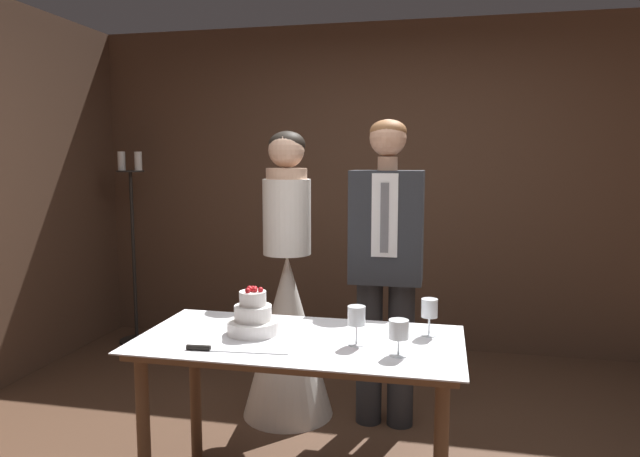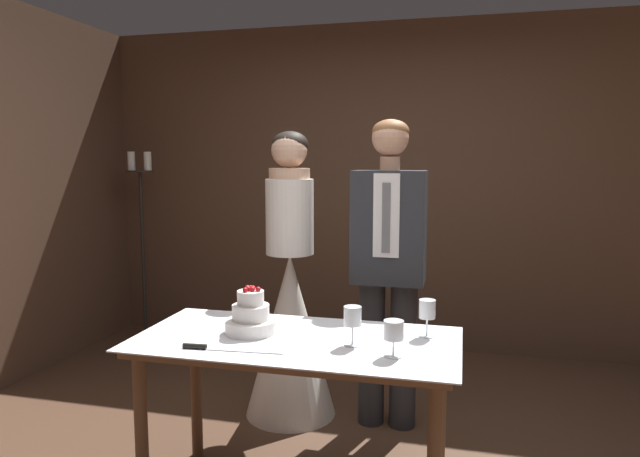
{
  "view_description": "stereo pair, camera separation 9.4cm",
  "coord_description": "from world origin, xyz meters",
  "px_view_note": "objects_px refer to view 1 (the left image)",
  "views": [
    {
      "loc": [
        0.41,
        -2.4,
        1.53
      ],
      "look_at": [
        -0.19,
        0.35,
        1.19
      ],
      "focal_mm": 32.0,
      "sensor_mm": 36.0,
      "label": 1
    },
    {
      "loc": [
        0.5,
        -2.38,
        1.53
      ],
      "look_at": [
        -0.19,
        0.35,
        1.19
      ],
      "focal_mm": 32.0,
      "sensor_mm": 36.0,
      "label": 2
    }
  ],
  "objects_px": {
    "cake_knife": "(217,349)",
    "bride": "(288,313)",
    "wine_glass_middle": "(399,331)",
    "tiered_cake": "(253,318)",
    "candle_stand": "(134,253)",
    "wine_glass_near": "(357,318)",
    "wine_glass_far": "(429,310)",
    "cake_table": "(299,360)",
    "groom": "(386,258)"
  },
  "relations": [
    {
      "from": "candle_stand",
      "to": "groom",
      "type": "bearing_deg",
      "value": -25.61
    },
    {
      "from": "cake_table",
      "to": "cake_knife",
      "type": "height_order",
      "value": "cake_knife"
    },
    {
      "from": "wine_glass_middle",
      "to": "wine_glass_far",
      "type": "relative_size",
      "value": 0.88
    },
    {
      "from": "cake_table",
      "to": "wine_glass_near",
      "type": "relative_size",
      "value": 8.45
    },
    {
      "from": "cake_table",
      "to": "wine_glass_middle",
      "type": "height_order",
      "value": "wine_glass_middle"
    },
    {
      "from": "bride",
      "to": "groom",
      "type": "bearing_deg",
      "value": -0.05
    },
    {
      "from": "cake_table",
      "to": "tiered_cake",
      "type": "xyz_separation_m",
      "value": [
        -0.22,
        0.03,
        0.17
      ]
    },
    {
      "from": "wine_glass_near",
      "to": "bride",
      "type": "xyz_separation_m",
      "value": [
        -0.54,
        0.89,
        -0.25
      ]
    },
    {
      "from": "cake_table",
      "to": "bride",
      "type": "xyz_separation_m",
      "value": [
        -0.29,
        0.86,
        -0.04
      ]
    },
    {
      "from": "wine_glass_near",
      "to": "cake_knife",
      "type": "bearing_deg",
      "value": -160.11
    },
    {
      "from": "cake_knife",
      "to": "candle_stand",
      "type": "relative_size",
      "value": 0.27
    },
    {
      "from": "wine_glass_far",
      "to": "bride",
      "type": "bearing_deg",
      "value": 140.46
    },
    {
      "from": "wine_glass_far",
      "to": "bride",
      "type": "xyz_separation_m",
      "value": [
        -0.84,
        0.69,
        -0.25
      ]
    },
    {
      "from": "tiered_cake",
      "to": "candle_stand",
      "type": "relative_size",
      "value": 0.15
    },
    {
      "from": "wine_glass_near",
      "to": "wine_glass_far",
      "type": "relative_size",
      "value": 1.0
    },
    {
      "from": "bride",
      "to": "cake_table",
      "type": "bearing_deg",
      "value": -71.29
    },
    {
      "from": "candle_stand",
      "to": "wine_glass_far",
      "type": "bearing_deg",
      "value": -35.41
    },
    {
      "from": "bride",
      "to": "candle_stand",
      "type": "relative_size",
      "value": 1.06
    },
    {
      "from": "cake_table",
      "to": "tiered_cake",
      "type": "bearing_deg",
      "value": 172.24
    },
    {
      "from": "cake_knife",
      "to": "bride",
      "type": "relative_size",
      "value": 0.25
    },
    {
      "from": "wine_glass_far",
      "to": "tiered_cake",
      "type": "bearing_deg",
      "value": -170.14
    },
    {
      "from": "bride",
      "to": "groom",
      "type": "relative_size",
      "value": 0.97
    },
    {
      "from": "cake_knife",
      "to": "wine_glass_near",
      "type": "relative_size",
      "value": 2.55
    },
    {
      "from": "wine_glass_near",
      "to": "wine_glass_far",
      "type": "xyz_separation_m",
      "value": [
        0.29,
        0.19,
        -0.0
      ]
    },
    {
      "from": "bride",
      "to": "groom",
      "type": "height_order",
      "value": "groom"
    },
    {
      "from": "cake_knife",
      "to": "wine_glass_middle",
      "type": "relative_size",
      "value": 2.92
    },
    {
      "from": "groom",
      "to": "cake_table",
      "type": "bearing_deg",
      "value": -108.72
    },
    {
      "from": "candle_stand",
      "to": "wine_glass_middle",
      "type": "bearing_deg",
      "value": -40.96
    },
    {
      "from": "groom",
      "to": "candle_stand",
      "type": "xyz_separation_m",
      "value": [
        -2.19,
        1.05,
        -0.22
      ]
    },
    {
      "from": "tiered_cake",
      "to": "candle_stand",
      "type": "bearing_deg",
      "value": 131.9
    },
    {
      "from": "candle_stand",
      "to": "cake_knife",
      "type": "bearing_deg",
      "value": -52.83
    },
    {
      "from": "tiered_cake",
      "to": "wine_glass_middle",
      "type": "relative_size",
      "value": 1.59
    },
    {
      "from": "cake_table",
      "to": "wine_glass_near",
      "type": "xyz_separation_m",
      "value": [
        0.26,
        -0.03,
        0.21
      ]
    },
    {
      "from": "wine_glass_far",
      "to": "groom",
      "type": "xyz_separation_m",
      "value": [
        -0.26,
        0.69,
        0.1
      ]
    },
    {
      "from": "cake_table",
      "to": "tiered_cake",
      "type": "height_order",
      "value": "tiered_cake"
    },
    {
      "from": "wine_glass_near",
      "to": "wine_glass_middle",
      "type": "height_order",
      "value": "wine_glass_near"
    },
    {
      "from": "tiered_cake",
      "to": "bride",
      "type": "relative_size",
      "value": 0.14
    },
    {
      "from": "tiered_cake",
      "to": "groom",
      "type": "height_order",
      "value": "groom"
    },
    {
      "from": "cake_table",
      "to": "groom",
      "type": "xyz_separation_m",
      "value": [
        0.29,
        0.86,
        0.32
      ]
    },
    {
      "from": "tiered_cake",
      "to": "wine_glass_far",
      "type": "xyz_separation_m",
      "value": [
        0.77,
        0.13,
        0.04
      ]
    },
    {
      "from": "wine_glass_middle",
      "to": "bride",
      "type": "xyz_separation_m",
      "value": [
        -0.73,
        0.98,
        -0.23
      ]
    },
    {
      "from": "wine_glass_middle",
      "to": "candle_stand",
      "type": "xyz_separation_m",
      "value": [
        -2.34,
        2.03,
        -0.09
      ]
    },
    {
      "from": "wine_glass_far",
      "to": "bride",
      "type": "distance_m",
      "value": 1.12
    },
    {
      "from": "cake_table",
      "to": "bride",
      "type": "bearing_deg",
      "value": 108.71
    },
    {
      "from": "tiered_cake",
      "to": "wine_glass_near",
      "type": "height_order",
      "value": "tiered_cake"
    },
    {
      "from": "cake_knife",
      "to": "bride",
      "type": "xyz_separation_m",
      "value": [
        -0.0,
        1.08,
        -0.14
      ]
    },
    {
      "from": "wine_glass_far",
      "to": "bride",
      "type": "relative_size",
      "value": 0.1
    },
    {
      "from": "wine_glass_middle",
      "to": "candle_stand",
      "type": "relative_size",
      "value": 0.09
    },
    {
      "from": "tiered_cake",
      "to": "cake_knife",
      "type": "distance_m",
      "value": 0.27
    },
    {
      "from": "wine_glass_far",
      "to": "candle_stand",
      "type": "distance_m",
      "value": 3.01
    }
  ]
}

